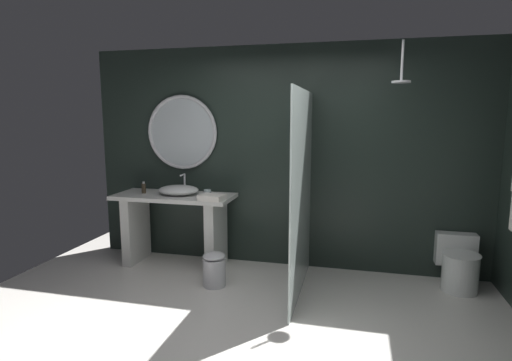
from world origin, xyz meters
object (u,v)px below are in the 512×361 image
tumbler_cup (208,193)px  soap_dispenser (144,188)px  rain_shower_head (401,76)px  round_wall_mirror (182,132)px  toilet (459,265)px  folded_hand_towel (212,197)px  waste_bin (214,269)px  vessel_sink (179,190)px

tumbler_cup → soap_dispenser: 0.83m
soap_dispenser → rain_shower_head: bearing=-3.8°
round_wall_mirror → toilet: bearing=-4.0°
soap_dispenser → folded_hand_towel: soap_dispenser is taller
soap_dispenser → folded_hand_towel: 0.96m
soap_dispenser → round_wall_mirror: 0.82m
rain_shower_head → folded_hand_towel: rain_shower_head is taller
tumbler_cup → toilet: (2.74, 0.09, -0.65)m
waste_bin → round_wall_mirror: bearing=130.9°
toilet → waste_bin: size_ratio=1.49×
waste_bin → rain_shower_head: bearing=9.4°
round_wall_mirror → folded_hand_towel: 1.01m
toilet → rain_shower_head: bearing=-159.5°
tumbler_cup → round_wall_mirror: bearing=144.5°
toilet → folded_hand_towel: folded_hand_towel is taller
soap_dispenser → round_wall_mirror: size_ratio=0.16×
soap_dispenser → folded_hand_towel: bearing=-11.2°
vessel_sink → round_wall_mirror: round_wall_mirror is taller
tumbler_cup → round_wall_mirror: 0.87m
toilet → tumbler_cup: bearing=-178.1°
round_wall_mirror → rain_shower_head: rain_shower_head is taller
toilet → waste_bin: 2.57m
rain_shower_head → vessel_sink: bearing=174.8°
soap_dispenser → round_wall_mirror: round_wall_mirror is taller
vessel_sink → soap_dispenser: (-0.44, -0.03, 0.01)m
vessel_sink → round_wall_mirror: 0.72m
rain_shower_head → toilet: 2.05m
round_wall_mirror → waste_bin: size_ratio=2.49×
tumbler_cup → round_wall_mirror: (-0.44, 0.31, 0.68)m
vessel_sink → soap_dispenser: 0.44m
vessel_sink → waste_bin: vessel_sink is taller
vessel_sink → soap_dispenser: vessel_sink is taller
vessel_sink → round_wall_mirror: size_ratio=0.54×
soap_dispenser → toilet: (3.57, 0.07, -0.67)m
tumbler_cup → waste_bin: (0.24, -0.47, -0.72)m
soap_dispenser → waste_bin: bearing=-24.8°
soap_dispenser → rain_shower_head: (2.87, -0.19, 1.23)m
soap_dispenser → rain_shower_head: 3.13m
tumbler_cup → folded_hand_towel: bearing=-55.0°
rain_shower_head → folded_hand_towel: 2.31m
toilet → vessel_sink: bearing=-179.3°
round_wall_mirror → folded_hand_towel: (0.55, -0.47, -0.70)m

